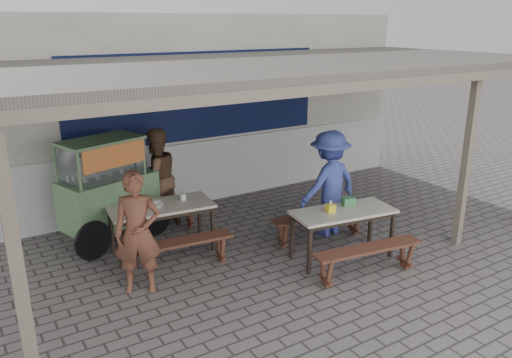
{
  "coord_description": "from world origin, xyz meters",
  "views": [
    {
      "loc": [
        -4.19,
        -5.38,
        3.37
      ],
      "look_at": [
        -0.28,
        0.9,
        1.02
      ],
      "focal_mm": 35.0,
      "sensor_mm": 36.0,
      "label": 1
    }
  ],
  "objects_px": {
    "table_left": "(161,210)",
    "bench_left_wall": "(151,215)",
    "bench_right_wall": "(320,221)",
    "patron_wall_side": "(156,178)",
    "tissue_box": "(330,208)",
    "patron_street_side": "(138,233)",
    "patron_right_table": "(329,183)",
    "vendor_cart": "(107,186)",
    "condiment_bowl": "(156,205)",
    "table_right": "(343,215)",
    "bench_right_street": "(368,254)",
    "bench_left_street": "(176,249)",
    "donation_box": "(348,201)",
    "condiment_jar": "(183,197)"
  },
  "relations": [
    {
      "from": "table_left",
      "to": "bench_left_wall",
      "type": "height_order",
      "value": "table_left"
    },
    {
      "from": "bench_right_wall",
      "to": "patron_wall_side",
      "type": "xyz_separation_m",
      "value": [
        -1.94,
        1.97,
        0.5
      ]
    },
    {
      "from": "table_left",
      "to": "tissue_box",
      "type": "relative_size",
      "value": 13.61
    },
    {
      "from": "patron_street_side",
      "to": "patron_right_table",
      "type": "bearing_deg",
      "value": 27.21
    },
    {
      "from": "vendor_cart",
      "to": "condiment_bowl",
      "type": "height_order",
      "value": "vendor_cart"
    },
    {
      "from": "table_right",
      "to": "bench_right_street",
      "type": "xyz_separation_m",
      "value": [
        -0.1,
        -0.64,
        -0.33
      ]
    },
    {
      "from": "bench_left_street",
      "to": "bench_left_wall",
      "type": "distance_m",
      "value": 1.41
    },
    {
      "from": "bench_right_wall",
      "to": "bench_right_street",
      "type": "bearing_deg",
      "value": -90.0
    },
    {
      "from": "table_right",
      "to": "bench_left_street",
      "type": "bearing_deg",
      "value": 166.88
    },
    {
      "from": "patron_right_table",
      "to": "tissue_box",
      "type": "height_order",
      "value": "patron_right_table"
    },
    {
      "from": "table_left",
      "to": "bench_left_street",
      "type": "distance_m",
      "value": 0.78
    },
    {
      "from": "donation_box",
      "to": "vendor_cart",
      "type": "bearing_deg",
      "value": 141.67
    },
    {
      "from": "bench_left_wall",
      "to": "vendor_cart",
      "type": "relative_size",
      "value": 0.83
    },
    {
      "from": "bench_left_wall",
      "to": "patron_wall_side",
      "type": "bearing_deg",
      "value": 57.43
    },
    {
      "from": "table_left",
      "to": "condiment_jar",
      "type": "bearing_deg",
      "value": 11.74
    },
    {
      "from": "bench_left_wall",
      "to": "tissue_box",
      "type": "height_order",
      "value": "tissue_box"
    },
    {
      "from": "bench_right_wall",
      "to": "condiment_bowl",
      "type": "bearing_deg",
      "value": 166.94
    },
    {
      "from": "table_left",
      "to": "patron_right_table",
      "type": "relative_size",
      "value": 0.92
    },
    {
      "from": "bench_right_street",
      "to": "patron_street_side",
      "type": "bearing_deg",
      "value": 163.33
    },
    {
      "from": "table_right",
      "to": "condiment_jar",
      "type": "distance_m",
      "value": 2.43
    },
    {
      "from": "condiment_bowl",
      "to": "donation_box",
      "type": "bearing_deg",
      "value": -30.83
    },
    {
      "from": "tissue_box",
      "to": "bench_right_wall",
      "type": "bearing_deg",
      "value": 62.88
    },
    {
      "from": "bench_left_wall",
      "to": "patron_right_table",
      "type": "bearing_deg",
      "value": -24.7
    },
    {
      "from": "bench_left_wall",
      "to": "donation_box",
      "type": "relative_size",
      "value": 8.9
    },
    {
      "from": "bench_right_street",
      "to": "patron_wall_side",
      "type": "distance_m",
      "value": 3.73
    },
    {
      "from": "patron_street_side",
      "to": "tissue_box",
      "type": "height_order",
      "value": "patron_street_side"
    },
    {
      "from": "bench_right_wall",
      "to": "patron_wall_side",
      "type": "height_order",
      "value": "patron_wall_side"
    },
    {
      "from": "donation_box",
      "to": "bench_left_wall",
      "type": "bearing_deg",
      "value": 136.43
    },
    {
      "from": "patron_right_table",
      "to": "condiment_jar",
      "type": "height_order",
      "value": "patron_right_table"
    },
    {
      "from": "patron_street_side",
      "to": "condiment_jar",
      "type": "height_order",
      "value": "patron_street_side"
    },
    {
      "from": "bench_right_street",
      "to": "condiment_jar",
      "type": "xyz_separation_m",
      "value": [
        -1.69,
        2.28,
        0.46
      ]
    },
    {
      "from": "bench_left_street",
      "to": "condiment_bowl",
      "type": "distance_m",
      "value": 0.81
    },
    {
      "from": "vendor_cart",
      "to": "patron_wall_side",
      "type": "relative_size",
      "value": 1.16
    },
    {
      "from": "bench_right_street",
      "to": "condiment_bowl",
      "type": "height_order",
      "value": "condiment_bowl"
    },
    {
      "from": "table_left",
      "to": "patron_right_table",
      "type": "height_order",
      "value": "patron_right_table"
    },
    {
      "from": "bench_right_wall",
      "to": "donation_box",
      "type": "height_order",
      "value": "donation_box"
    },
    {
      "from": "table_left",
      "to": "bench_right_wall",
      "type": "bearing_deg",
      "value": -16.88
    },
    {
      "from": "bench_right_street",
      "to": "bench_right_wall",
      "type": "bearing_deg",
      "value": 90.0
    },
    {
      "from": "bench_right_wall",
      "to": "vendor_cart",
      "type": "bearing_deg",
      "value": 156.42
    },
    {
      "from": "bench_left_wall",
      "to": "table_left",
      "type": "bearing_deg",
      "value": -90.0
    },
    {
      "from": "tissue_box",
      "to": "condiment_jar",
      "type": "height_order",
      "value": "tissue_box"
    },
    {
      "from": "bench_left_street",
      "to": "patron_wall_side",
      "type": "relative_size",
      "value": 0.97
    },
    {
      "from": "bench_left_wall",
      "to": "condiment_bowl",
      "type": "relative_size",
      "value": 7.38
    },
    {
      "from": "bench_left_street",
      "to": "tissue_box",
      "type": "height_order",
      "value": "tissue_box"
    },
    {
      "from": "table_right",
      "to": "patron_street_side",
      "type": "distance_m",
      "value": 2.92
    },
    {
      "from": "bench_right_street",
      "to": "condiment_jar",
      "type": "distance_m",
      "value": 2.87
    },
    {
      "from": "tissue_box",
      "to": "condiment_bowl",
      "type": "distance_m",
      "value": 2.56
    },
    {
      "from": "bench_left_street",
      "to": "bench_right_street",
      "type": "bearing_deg",
      "value": -29.69
    },
    {
      "from": "patron_wall_side",
      "to": "condiment_jar",
      "type": "bearing_deg",
      "value": 81.37
    },
    {
      "from": "patron_wall_side",
      "to": "condiment_bowl",
      "type": "xyz_separation_m",
      "value": [
        -0.41,
        -1.03,
        -0.07
      ]
    }
  ]
}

